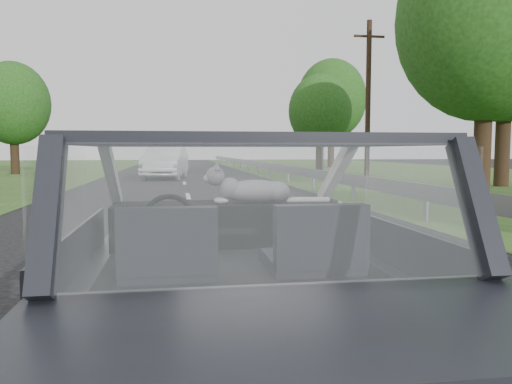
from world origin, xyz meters
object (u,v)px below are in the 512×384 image
object	(u,v)px
subject_car	(237,259)
cat	(256,190)
other_car	(166,162)
utility_pole	(368,101)
highway_sign	(323,154)

from	to	relation	value
subject_car	cat	bearing A→B (deg)	70.15
other_car	utility_pole	world-z (taller)	utility_pole
subject_car	utility_pole	xyz separation A→B (m)	(8.66, 19.72, 2.99)
subject_car	cat	size ratio (longest dim) A/B	6.23
subject_car	other_car	bearing A→B (deg)	92.18
cat	other_car	world-z (taller)	other_car
subject_car	utility_pole	distance (m)	21.74
other_car	cat	bearing A→B (deg)	-79.99
highway_sign	other_car	bearing A→B (deg)	-149.28
cat	highway_sign	world-z (taller)	highway_sign
cat	other_car	bearing A→B (deg)	92.83
highway_sign	subject_car	bearing A→B (deg)	-85.37
subject_car	cat	world-z (taller)	subject_car
other_car	highway_sign	size ratio (longest dim) A/B	2.09
cat	other_car	size ratio (longest dim) A/B	0.13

